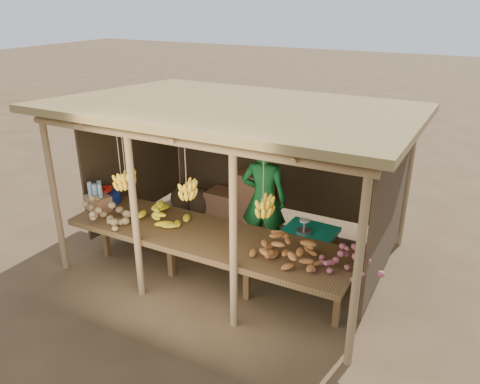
% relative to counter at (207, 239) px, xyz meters
% --- Properties ---
extents(ground, '(60.00, 60.00, 0.00)m').
position_rel_counter_xyz_m(ground, '(-0.00, 0.95, -0.74)').
color(ground, brown).
rests_on(ground, ground).
extents(stall_structure, '(4.70, 3.50, 2.43)m').
position_rel_counter_xyz_m(stall_structure, '(0.01, 0.94, 1.18)').
color(stall_structure, '#95744D').
rests_on(stall_structure, ground).
extents(counter, '(3.90, 1.05, 0.80)m').
position_rel_counter_xyz_m(counter, '(0.00, 0.00, 0.00)').
color(counter, brown).
rests_on(counter, ground).
extents(potato_heap, '(1.14, 0.94, 0.37)m').
position_rel_counter_xyz_m(potato_heap, '(-1.57, -0.27, 0.24)').
color(potato_heap, '#A58655').
rests_on(potato_heap, counter).
extents(sweet_potato_heap, '(1.02, 0.84, 0.35)m').
position_rel_counter_xyz_m(sweet_potato_heap, '(1.15, -0.08, 0.24)').
color(sweet_potato_heap, '#AA642B').
rests_on(sweet_potato_heap, counter).
extents(onion_heap, '(0.82, 0.55, 0.35)m').
position_rel_counter_xyz_m(onion_heap, '(1.90, -0.04, 0.24)').
color(onion_heap, '#A55057').
rests_on(onion_heap, counter).
extents(banana_pile, '(0.65, 0.40, 0.35)m').
position_rel_counter_xyz_m(banana_pile, '(-0.77, 0.08, 0.24)').
color(banana_pile, '#FFF628').
rests_on(banana_pile, counter).
extents(tomato_basin, '(0.45, 0.45, 0.24)m').
position_rel_counter_xyz_m(tomato_basin, '(-1.90, 0.20, 0.16)').
color(tomato_basin, navy).
rests_on(tomato_basin, counter).
extents(bottle_box, '(0.41, 0.37, 0.43)m').
position_rel_counter_xyz_m(bottle_box, '(-1.79, -0.06, 0.23)').
color(bottle_box, '#A06A48').
rests_on(bottle_box, counter).
extents(vendor, '(0.75, 0.56, 1.86)m').
position_rel_counter_xyz_m(vendor, '(0.31, 1.12, 0.19)').
color(vendor, '#176B2C').
rests_on(vendor, ground).
extents(tarp_crate, '(0.75, 0.66, 0.86)m').
position_rel_counter_xyz_m(tarp_crate, '(1.07, 1.01, -0.39)').
color(tarp_crate, brown).
rests_on(tarp_crate, ground).
extents(carton_stack, '(1.21, 0.48, 0.90)m').
position_rel_counter_xyz_m(carton_stack, '(-0.51, 2.06, -0.34)').
color(carton_stack, '#A06A48').
rests_on(carton_stack, ground).
extents(burlap_sacks, '(0.83, 0.43, 0.59)m').
position_rel_counter_xyz_m(burlap_sacks, '(-1.54, 1.96, -0.48)').
color(burlap_sacks, '#453320').
rests_on(burlap_sacks, ground).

